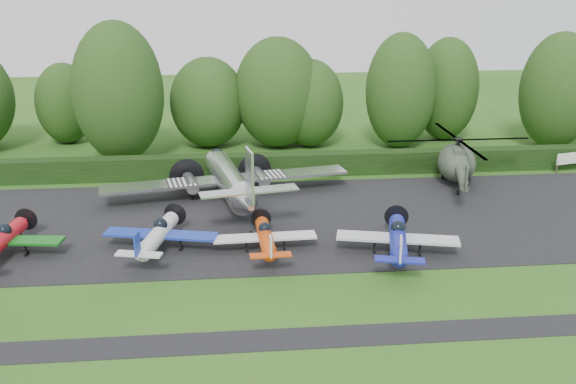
{
  "coord_description": "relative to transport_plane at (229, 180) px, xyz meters",
  "views": [
    {
      "loc": [
        0.79,
        -33.87,
        17.67
      ],
      "look_at": [
        4.8,
        9.26,
        2.5
      ],
      "focal_mm": 40.0,
      "sensor_mm": 36.0,
      "label": 1
    }
  ],
  "objects": [
    {
      "name": "helicopter",
      "position": [
        19.56,
        2.81,
        0.33
      ],
      "size": [
        12.29,
        14.39,
        3.96
      ],
      "rotation": [
        0.0,
        0.0,
        0.26
      ],
      "color": "#313B2D",
      "rests_on": "ground"
    },
    {
      "name": "light_plane_red",
      "position": [
        -14.6,
        -9.3,
        -0.59
      ],
      "size": [
        7.49,
        7.88,
        2.88
      ],
      "rotation": [
        0.0,
        0.0,
        0.13
      ],
      "color": "#B2101B",
      "rests_on": "ground"
    },
    {
      "name": "tree_2",
      "position": [
        23.3,
        17.7,
        3.66
      ],
      "size": [
        6.76,
        6.76,
        10.94
      ],
      "color": "black",
      "rests_on": "ground"
    },
    {
      "name": "tree_1",
      "position": [
        -16.97,
        19.96,
        2.44
      ],
      "size": [
        6.03,
        6.03,
        8.49
      ],
      "color": "black",
      "rests_on": "ground"
    },
    {
      "name": "tree_9",
      "position": [
        -10.16,
        12.66,
        4.83
      ],
      "size": [
        8.53,
        8.53,
        13.26
      ],
      "color": "black",
      "rests_on": "ground"
    },
    {
      "name": "tree_5",
      "position": [
        33.35,
        13.21,
        4.11
      ],
      "size": [
        7.56,
        7.56,
        11.83
      ],
      "color": "black",
      "rests_on": "ground"
    },
    {
      "name": "tree_4",
      "position": [
        5.16,
        16.43,
        3.84
      ],
      "size": [
        8.83,
        8.83,
        11.28
      ],
      "color": "black",
      "rests_on": "ground"
    },
    {
      "name": "tree_11",
      "position": [
        -1.95,
        17.08,
        2.83
      ],
      "size": [
        7.81,
        7.81,
        9.26
      ],
      "color": "black",
      "rests_on": "ground"
    },
    {
      "name": "sign_board",
      "position": [
        31.07,
        4.87,
        -0.53
      ],
      "size": [
        3.32,
        0.12,
        1.87
      ],
      "rotation": [
        0.0,
        0.0,
        -0.25
      ],
      "color": "#3F3326",
      "rests_on": "ground"
    },
    {
      "name": "apron",
      "position": [
        -0.59,
        -4.58,
        -1.79
      ],
      "size": [
        70.0,
        18.0,
        0.01
      ],
      "primitive_type": "cube",
      "color": "black",
      "rests_on": "ground"
    },
    {
      "name": "taxiway_verge",
      "position": [
        -0.59,
        -20.58,
        -1.79
      ],
      "size": [
        70.0,
        2.0,
        0.0
      ],
      "primitive_type": "cube",
      "color": "black",
      "rests_on": "ground"
    },
    {
      "name": "tree_6",
      "position": [
        8.47,
        16.26,
        2.72
      ],
      "size": [
        6.93,
        6.93,
        9.04
      ],
      "color": "black",
      "rests_on": "ground"
    },
    {
      "name": "light_plane_white",
      "position": [
        -4.7,
        -9.25,
        -0.59
      ],
      "size": [
        7.52,
        7.91,
        2.89
      ],
      "rotation": [
        0.0,
        0.0,
        0.22
      ],
      "color": "silver",
      "rests_on": "ground"
    },
    {
      "name": "ground",
      "position": [
        -0.59,
        -14.58,
        -1.79
      ],
      "size": [
        160.0,
        160.0,
        0.0
      ],
      "primitive_type": "plane",
      "color": "#255518",
      "rests_on": "ground"
    },
    {
      "name": "transport_plane",
      "position": [
        0.0,
        0.0,
        0.0
      ],
      "size": [
        20.05,
        15.38,
        6.43
      ],
      "rotation": [
        0.0,
        0.0,
        -0.19
      ],
      "color": "silver",
      "rests_on": "ground"
    },
    {
      "name": "tree_7",
      "position": [
        17.56,
        14.92,
        4.07
      ],
      "size": [
        7.09,
        7.09,
        11.74
      ],
      "color": "black",
      "rests_on": "ground"
    },
    {
      "name": "hedgerow",
      "position": [
        -0.59,
        6.42,
        -1.79
      ],
      "size": [
        90.0,
        1.6,
        2.0
      ],
      "primitive_type": "cube",
      "color": "black",
      "rests_on": "ground"
    },
    {
      "name": "light_plane_blue",
      "position": [
        10.71,
        -11.47,
        -0.53
      ],
      "size": [
        7.89,
        8.29,
        3.03
      ],
      "rotation": [
        0.0,
        0.0,
        0.23
      ],
      "color": "navy",
      "rests_on": "ground"
    },
    {
      "name": "light_plane_orange",
      "position": [
        2.29,
        -10.08,
        -0.71
      ],
      "size": [
        6.77,
        7.12,
        2.6
      ],
      "rotation": [
        0.0,
        0.0,
        -0.04
      ],
      "color": "#CB410B",
      "rests_on": "ground"
    }
  ]
}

